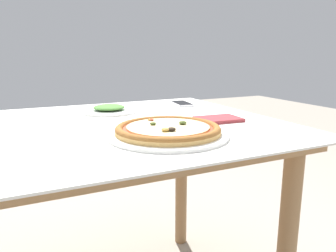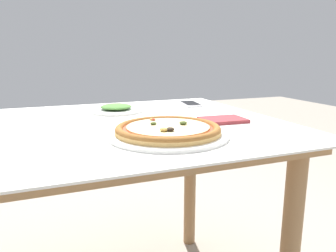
{
  "view_description": "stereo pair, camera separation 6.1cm",
  "coord_description": "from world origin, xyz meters",
  "px_view_note": "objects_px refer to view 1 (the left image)",
  "views": [
    {
      "loc": [
        -0.22,
        -1.04,
        0.99
      ],
      "look_at": [
        0.16,
        -0.22,
        0.78
      ],
      "focal_mm": 35.0,
      "sensor_mm": 36.0,
      "label": 1
    },
    {
      "loc": [
        -0.17,
        -1.06,
        0.99
      ],
      "look_at": [
        0.16,
        -0.22,
        0.78
      ],
      "focal_mm": 35.0,
      "sensor_mm": 36.0,
      "label": 2
    }
  ],
  "objects_px": {
    "pizza_plate": "(168,131)",
    "side_plate": "(109,109)",
    "cell_phone": "(182,104)",
    "dining_table": "(96,154)"
  },
  "relations": [
    {
      "from": "cell_phone",
      "to": "side_plate",
      "type": "xyz_separation_m",
      "value": [
        -0.35,
        -0.05,
        0.01
      ]
    },
    {
      "from": "dining_table",
      "to": "pizza_plate",
      "type": "relative_size",
      "value": 3.58
    },
    {
      "from": "pizza_plate",
      "to": "cell_phone",
      "type": "distance_m",
      "value": 0.58
    },
    {
      "from": "pizza_plate",
      "to": "side_plate",
      "type": "relative_size",
      "value": 1.63
    },
    {
      "from": "side_plate",
      "to": "cell_phone",
      "type": "bearing_deg",
      "value": 7.8
    },
    {
      "from": "pizza_plate",
      "to": "side_plate",
      "type": "xyz_separation_m",
      "value": [
        -0.05,
        0.45,
        -0.01
      ]
    },
    {
      "from": "pizza_plate",
      "to": "cell_phone",
      "type": "bearing_deg",
      "value": 58.55
    },
    {
      "from": "cell_phone",
      "to": "pizza_plate",
      "type": "bearing_deg",
      "value": -121.45
    },
    {
      "from": "dining_table",
      "to": "pizza_plate",
      "type": "height_order",
      "value": "pizza_plate"
    },
    {
      "from": "pizza_plate",
      "to": "cell_phone",
      "type": "relative_size",
      "value": 2.28
    }
  ]
}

